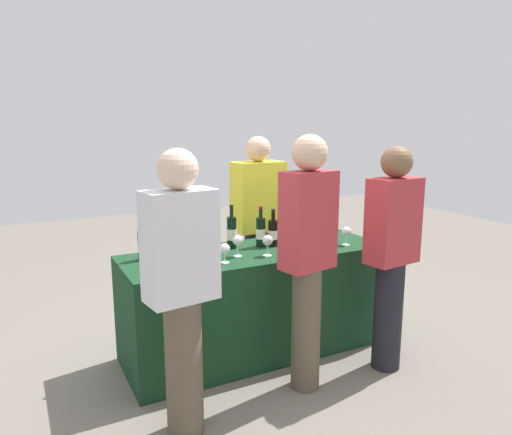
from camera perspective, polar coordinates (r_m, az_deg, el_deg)
name	(u,v)px	position (r m, az deg, el deg)	size (l,w,h in m)	color
ground_plane	(256,350)	(3.83, 0.00, -15.50)	(12.00, 12.00, 0.00)	slate
tasting_table	(256,301)	(3.66, 0.00, -9.96)	(1.97, 0.69, 0.79)	#14381E
wine_bottle_0	(143,245)	(3.37, -13.37, -3.20)	(0.07, 0.07, 0.29)	black
wine_bottle_1	(212,238)	(3.47, -5.32, -2.40)	(0.07, 0.07, 0.32)	black
wine_bottle_2	(232,232)	(3.58, -2.92, -1.77)	(0.07, 0.07, 0.33)	black
wine_bottle_3	(261,232)	(3.63, 0.57, -1.71)	(0.07, 0.07, 0.31)	black
wine_bottle_4	(273,233)	(3.65, 2.06, -1.82)	(0.08, 0.08, 0.29)	black
wine_bottle_5	(296,227)	(3.80, 4.83, -1.10)	(0.07, 0.07, 0.33)	black
wine_glass_0	(225,249)	(3.22, -3.77, -3.82)	(0.07, 0.07, 0.14)	silver
wine_glass_1	(238,241)	(3.37, -2.20, -2.85)	(0.07, 0.07, 0.15)	silver
wine_glass_2	(268,241)	(3.38, 1.39, -2.82)	(0.07, 0.07, 0.15)	silver
wine_glass_3	(347,232)	(3.74, 10.76, -1.75)	(0.07, 0.07, 0.14)	silver
server_pouring	(258,223)	(4.16, 0.26, -0.67)	(0.45, 0.26, 1.61)	black
guest_0	(181,285)	(2.60, -8.90, -7.99)	(0.40, 0.26, 1.60)	brown
guest_1	(308,252)	(3.02, 6.18, -4.16)	(0.37, 0.25, 1.66)	brown
guest_2	(392,251)	(3.40, 15.89, -3.86)	(0.38, 0.24, 1.57)	black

